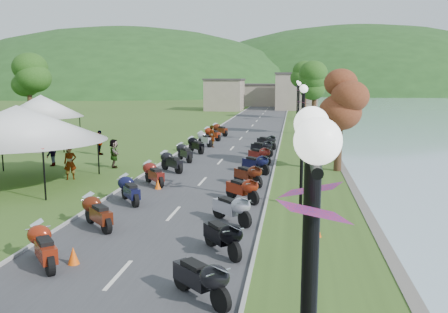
{
  "coord_description": "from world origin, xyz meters",
  "views": [
    {
      "loc": [
        4.63,
        -1.66,
        5.31
      ],
      "look_at": [
        1.09,
        22.35,
        1.3
      ],
      "focal_mm": 38.0,
      "sensor_mm": 36.0,
      "label": 1
    }
  ],
  "objects_px": {
    "vendor_tent_main": "(19,145)",
    "pedestrian_c": "(52,166)",
    "pedestrian_b": "(66,152)",
    "pedestrian_a": "(71,179)"
  },
  "relations": [
    {
      "from": "vendor_tent_main",
      "to": "pedestrian_c",
      "type": "distance_m",
      "value": 5.41
    },
    {
      "from": "vendor_tent_main",
      "to": "pedestrian_b",
      "type": "xyz_separation_m",
      "value": [
        -2.7,
        10.18,
        -2.0
      ]
    },
    {
      "from": "pedestrian_a",
      "to": "pedestrian_b",
      "type": "bearing_deg",
      "value": 87.86
    },
    {
      "from": "pedestrian_b",
      "to": "vendor_tent_main",
      "type": "bearing_deg",
      "value": 124.3
    },
    {
      "from": "vendor_tent_main",
      "to": "pedestrian_c",
      "type": "relative_size",
      "value": 3.22
    },
    {
      "from": "pedestrian_a",
      "to": "pedestrian_c",
      "type": "relative_size",
      "value": 0.98
    },
    {
      "from": "pedestrian_b",
      "to": "pedestrian_c",
      "type": "relative_size",
      "value": 0.84
    },
    {
      "from": "vendor_tent_main",
      "to": "pedestrian_c",
      "type": "height_order",
      "value": "vendor_tent_main"
    },
    {
      "from": "pedestrian_b",
      "to": "pedestrian_c",
      "type": "distance_m",
      "value": 5.52
    },
    {
      "from": "pedestrian_b",
      "to": "pedestrian_c",
      "type": "xyz_separation_m",
      "value": [
        1.73,
        -5.25,
        0.0
      ]
    }
  ]
}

